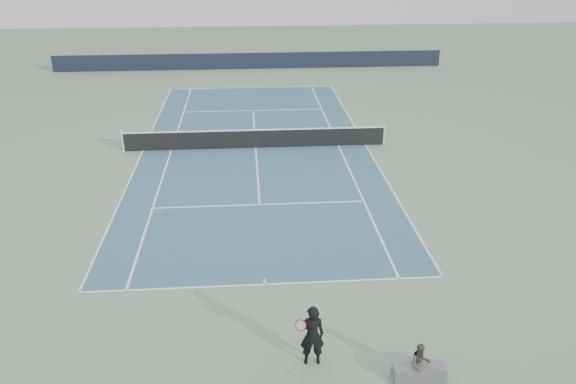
{
  "coord_description": "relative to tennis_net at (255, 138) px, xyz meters",
  "views": [
    {
      "loc": [
        -0.38,
        -26.05,
        9.63
      ],
      "look_at": [
        1.02,
        -7.66,
        1.1
      ],
      "focal_mm": 35.0,
      "sensor_mm": 36.0,
      "label": 1
    }
  ],
  "objects": [
    {
      "name": "tennis_net",
      "position": [
        0.0,
        0.0,
        0.0
      ],
      "size": [
        12.9,
        0.1,
        1.07
      ],
      "color": "silver",
      "rests_on": "ground"
    },
    {
      "name": "court_surface",
      "position": [
        0.0,
        0.0,
        -0.5
      ],
      "size": [
        10.97,
        23.77,
        0.01
      ],
      "primitive_type": "cube",
      "color": "#335B78",
      "rests_on": "ground"
    },
    {
      "name": "tennis_ball",
      "position": [
        0.44,
        -15.55,
        -0.47
      ],
      "size": [
        0.07,
        0.07,
        0.07
      ],
      "primitive_type": "sphere",
      "color": "yellow",
      "rests_on": "ground"
    },
    {
      "name": "ground",
      "position": [
        0.0,
        0.0,
        -0.5
      ],
      "size": [
        80.0,
        80.0,
        0.0
      ],
      "primitive_type": "plane",
      "color": "slate"
    },
    {
      "name": "windscreen_far",
      "position": [
        0.0,
        17.88,
        0.1
      ],
      "size": [
        30.0,
        0.25,
        1.2
      ],
      "primitive_type": "cube",
      "color": "black",
      "rests_on": "ground"
    },
    {
      "name": "tennis_player",
      "position": [
        1.02,
        -15.32,
        0.33
      ],
      "size": [
        0.77,
        0.45,
        1.66
      ],
      "color": "black",
      "rests_on": "ground"
    },
    {
      "name": "spectator_bench",
      "position": [
        3.48,
        -16.09,
        -0.16
      ],
      "size": [
        1.24,
        0.43,
        1.06
      ],
      "color": "#5C5C61",
      "rests_on": "ground"
    }
  ]
}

